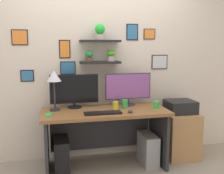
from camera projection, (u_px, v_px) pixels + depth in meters
name	position (u px, v px, depth m)	size (l,w,h in m)	color
ground_plane	(105.00, 167.00, 3.45)	(8.00, 8.00, 0.00)	gray
back_wall_assembly	(99.00, 59.00, 3.66)	(4.40, 0.24, 2.70)	beige
desk	(104.00, 125.00, 3.42)	(1.56, 0.68, 0.75)	brown
monitor_left	(74.00, 90.00, 3.43)	(0.62, 0.18, 0.43)	black
monitor_right	(128.00, 88.00, 3.58)	(0.62, 0.18, 0.43)	#2D2D33
keyboard	(103.00, 113.00, 3.15)	(0.44, 0.14, 0.02)	black
computer_mouse	(130.00, 111.00, 3.20)	(0.06, 0.09, 0.03)	#2D2D33
desk_lamp	(54.00, 79.00, 3.25)	(0.17, 0.17, 0.50)	#2D2D33
cell_phone	(49.00, 115.00, 3.08)	(0.07, 0.14, 0.01)	green
coffee_mug	(156.00, 105.00, 3.42)	(0.08, 0.08, 0.09)	green
pen_cup	(116.00, 105.00, 3.36)	(0.07, 0.07, 0.10)	yellow
water_cup	(125.00, 104.00, 3.43)	(0.07, 0.07, 0.11)	green
drawer_cabinet	(179.00, 134.00, 3.74)	(0.44, 0.50, 0.63)	tan
printer	(180.00, 107.00, 3.68)	(0.38, 0.34, 0.17)	black
computer_tower_left	(62.00, 154.00, 3.33)	(0.18, 0.40, 0.41)	black
computer_tower_right	(148.00, 149.00, 3.53)	(0.18, 0.40, 0.40)	#99999E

